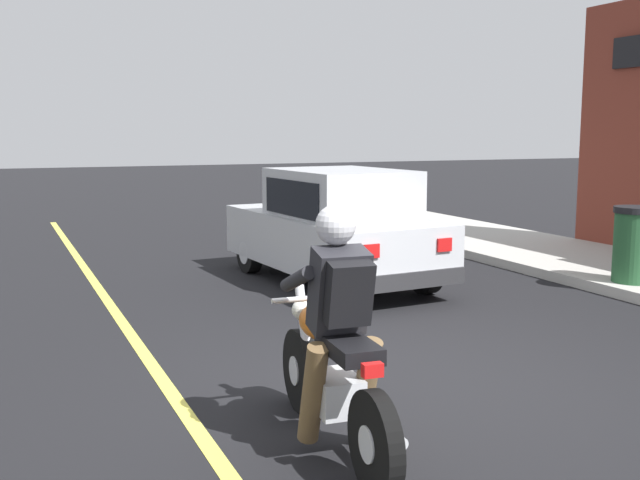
# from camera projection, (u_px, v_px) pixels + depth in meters

# --- Properties ---
(ground_plane) EXTENTS (80.00, 80.00, 0.00)m
(ground_plane) POSITION_uv_depth(u_px,v_px,m) (407.00, 387.00, 6.12)
(ground_plane) COLOR black
(sidewalk_curb) EXTENTS (2.60, 22.00, 0.14)m
(sidewalk_curb) POSITION_uv_depth(u_px,v_px,m) (620.00, 269.00, 10.95)
(sidewalk_curb) COLOR #ADAAA3
(sidewalk_curb) RESTS_ON ground
(lane_stripe) EXTENTS (0.12, 19.80, 0.01)m
(lane_stripe) POSITION_uv_depth(u_px,v_px,m) (123.00, 324.00, 8.12)
(lane_stripe) COLOR #D1C64C
(lane_stripe) RESTS_ON ground
(motorcycle_with_rider) EXTENTS (0.59, 2.02, 1.62)m
(motorcycle_with_rider) POSITION_uv_depth(u_px,v_px,m) (335.00, 349.00, 4.85)
(motorcycle_with_rider) COLOR black
(motorcycle_with_rider) RESTS_ON ground
(car_hatchback) EXTENTS (1.91, 3.89, 1.57)m
(car_hatchback) POSITION_uv_depth(u_px,v_px,m) (334.00, 228.00, 10.20)
(car_hatchback) COLOR black
(car_hatchback) RESTS_ON ground
(trash_bin) EXTENTS (0.56, 0.56, 0.98)m
(trash_bin) POSITION_uv_depth(u_px,v_px,m) (634.00, 244.00, 9.61)
(trash_bin) COLOR #23512D
(trash_bin) RESTS_ON sidewalk_curb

